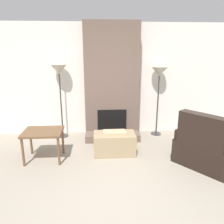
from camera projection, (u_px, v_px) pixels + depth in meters
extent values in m
plane|color=gray|center=(122.00, 200.00, 3.01)|extent=(24.00, 24.00, 0.00)
cube|color=silver|center=(111.00, 80.00, 5.21)|extent=(7.78, 0.06, 2.60)
cube|color=brown|center=(112.00, 81.00, 5.01)|extent=(1.23, 0.35, 2.60)
cube|color=brown|center=(113.00, 137.00, 5.00)|extent=(1.23, 0.37, 0.16)
cube|color=black|center=(112.00, 120.00, 5.08)|extent=(0.67, 0.02, 0.51)
cube|color=#998460|center=(114.00, 143.00, 4.32)|extent=(0.81, 0.45, 0.42)
cube|color=tan|center=(114.00, 132.00, 4.25)|extent=(0.45, 0.25, 0.05)
cube|color=black|center=(209.00, 151.00, 3.97)|extent=(1.35, 1.36, 0.44)
cube|color=black|center=(201.00, 143.00, 3.65)|extent=(0.66, 0.76, 0.99)
cube|color=black|center=(189.00, 140.00, 4.24)|extent=(0.78, 0.66, 0.61)
cube|color=brown|center=(43.00, 132.00, 3.99)|extent=(0.70, 0.56, 0.04)
cylinder|color=brown|center=(23.00, 152.00, 3.82)|extent=(0.04, 0.04, 0.53)
cylinder|color=brown|center=(59.00, 151.00, 3.86)|extent=(0.04, 0.04, 0.53)
cylinder|color=brown|center=(31.00, 141.00, 4.28)|extent=(0.04, 0.04, 0.53)
cylinder|color=brown|center=(63.00, 141.00, 4.32)|extent=(0.04, 0.04, 0.53)
cylinder|color=#333333|center=(63.00, 136.00, 5.23)|extent=(0.24, 0.24, 0.02)
cylinder|color=#333333|center=(61.00, 106.00, 5.03)|extent=(0.03, 0.03, 1.46)
cone|color=beige|center=(59.00, 69.00, 4.80)|extent=(0.36, 0.36, 0.21)
cylinder|color=#333333|center=(156.00, 134.00, 5.37)|extent=(0.24, 0.24, 0.02)
cylinder|color=#333333|center=(157.00, 106.00, 5.18)|extent=(0.03, 0.03, 1.40)
cone|color=beige|center=(160.00, 72.00, 4.96)|extent=(0.36, 0.36, 0.21)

